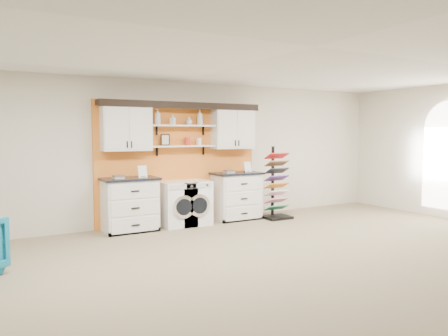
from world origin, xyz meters
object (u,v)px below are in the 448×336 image
washer (177,204)px  dryer (192,202)px  base_cabinet_right (236,196)px  sample_rack (276,195)px  base_cabinet_left (130,205)px

washer → dryer: bearing=0.0°
base_cabinet_right → sample_rack: size_ratio=0.66×
base_cabinet_left → dryer: 1.24m
dryer → sample_rack: 1.82m
base_cabinet_left → washer: (0.92, -0.00, -0.06)m
base_cabinet_right → washer: (-1.34, -0.00, -0.06)m
dryer → base_cabinet_right: bearing=0.2°
sample_rack → washer: bearing=172.5°
base_cabinet_right → base_cabinet_left: bearing=-180.0°
base_cabinet_left → washer: bearing=-0.2°
base_cabinet_left → dryer: (1.24, -0.00, -0.06)m
dryer → washer: bearing=180.0°
base_cabinet_right → washer: 1.34m
dryer → sample_rack: bearing=-10.9°
base_cabinet_left → base_cabinet_right: (2.26, 0.00, -0.00)m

